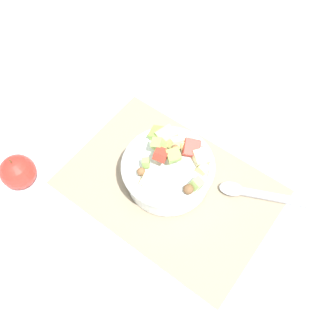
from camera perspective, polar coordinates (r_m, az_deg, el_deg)
The scene contains 5 objects.
ground_plane at distance 0.88m, azimuth 0.26°, elevation -2.93°, with size 2.40×2.40×0.00m, color silver.
placemat at distance 0.88m, azimuth 0.26°, elevation -2.84°, with size 0.48×0.33×0.01m, color gray.
salad_bowl at distance 0.85m, azimuth 0.11°, elevation -0.14°, with size 0.21×0.21×0.11m.
serving_spoon at distance 0.89m, azimuth 12.47°, elevation -3.65°, with size 0.21×0.12×0.01m.
whole_apple at distance 0.92m, azimuth -21.66°, elevation -0.54°, with size 0.08×0.08×0.09m.
Camera 1 is at (-0.24, 0.32, 0.79)m, focal length 40.48 mm.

